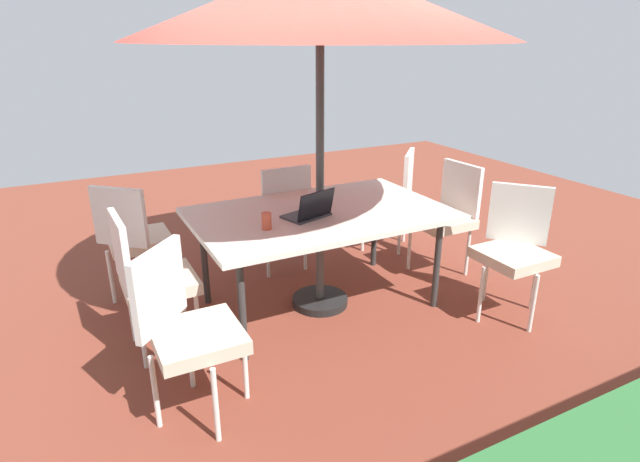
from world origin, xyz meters
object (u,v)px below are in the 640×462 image
object	(u,v)px
dining_table	(320,218)
laptop	(310,212)
chair_northwest	(515,246)
chair_southwest	(392,194)
chair_southeast	(134,236)
patio_umbrella	(320,2)
chair_south	(281,211)
chair_northeast	(187,325)
chair_east	(149,276)
chair_west	(447,213)
cup	(267,221)

from	to	relation	value
dining_table	laptop	bearing A→B (deg)	34.77
chair_northwest	chair_southwest	size ratio (longest dim) A/B	1.00
chair_southwest	chair_southeast	xyz separation A→B (m)	(2.42, -0.00, 0.00)
patio_umbrella	chair_northwest	xyz separation A→B (m)	(-1.23, 0.77, -1.66)
chair_south	laptop	size ratio (longest dim) A/B	2.61
laptop	chair_southeast	bearing A→B (deg)	-53.02
laptop	chair_northeast	bearing A→B (deg)	16.03
patio_umbrella	chair_east	bearing A→B (deg)	2.11
chair_west	dining_table	bearing A→B (deg)	-91.34
patio_umbrella	chair_south	distance (m)	1.82
chair_south	chair_west	xyz separation A→B (m)	(-1.27, 0.71, 0.00)
patio_umbrella	chair_northeast	size ratio (longest dim) A/B	2.63
chair_northeast	chair_south	bearing A→B (deg)	6.07
laptop	chair_west	bearing A→B (deg)	169.43
dining_table	cup	distance (m)	0.53
chair_southeast	chair_south	bearing A→B (deg)	-136.65
chair_south	laptop	world-z (taller)	laptop
chair_northwest	chair_southeast	distance (m)	2.89
chair_west	chair_southeast	xyz separation A→B (m)	(2.52, -0.69, 0.00)
chair_southwest	chair_southeast	world-z (taller)	same
chair_south	patio_umbrella	bearing A→B (deg)	90.56
chair_northwest	cup	xyz separation A→B (m)	(1.72, -0.60, 0.29)
chair_southwest	chair_south	distance (m)	1.17
chair_southwest	chair_south	bearing A→B (deg)	-47.43
chair_southwest	chair_southeast	distance (m)	2.42
dining_table	chair_northeast	bearing A→B (deg)	32.58
chair_west	chair_southwest	bearing A→B (deg)	-175.32
dining_table	patio_umbrella	xyz separation A→B (m)	(0.00, 0.00, 1.48)
patio_umbrella	laptop	world-z (taller)	patio_umbrella
chair_southeast	cup	xyz separation A→B (m)	(-0.75, 0.91, 0.29)
patio_umbrella	laptop	distance (m)	1.39
chair_southwest	dining_table	bearing A→B (deg)	-14.28
chair_west	chair_south	bearing A→B (deg)	-122.69
chair_northwest	chair_southwest	distance (m)	1.51
chair_northwest	chair_east	size ratio (longest dim) A/B	1.00
dining_table	chair_southwest	bearing A→B (deg)	-147.81
chair_west	chair_southeast	world-z (taller)	same
chair_southeast	cup	distance (m)	1.21
dining_table	chair_northwest	distance (m)	1.46
dining_table	patio_umbrella	distance (m)	1.48
chair_northeast	chair_west	distance (m)	2.61
chair_south	chair_southeast	distance (m)	1.24
patio_umbrella	cup	world-z (taller)	patio_umbrella
chair_southwest	chair_northeast	xyz separation A→B (m)	(2.38, 1.51, 0.00)
chair_northeast	chair_east	world-z (taller)	same
cup	chair_southwest	bearing A→B (deg)	-151.46
patio_umbrella	chair_southwest	size ratio (longest dim) A/B	2.63
chair_northeast	chair_southeast	xyz separation A→B (m)	(0.04, -1.51, 0.00)
dining_table	chair_south	size ratio (longest dim) A/B	1.91
chair_southeast	laptop	distance (m)	1.42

